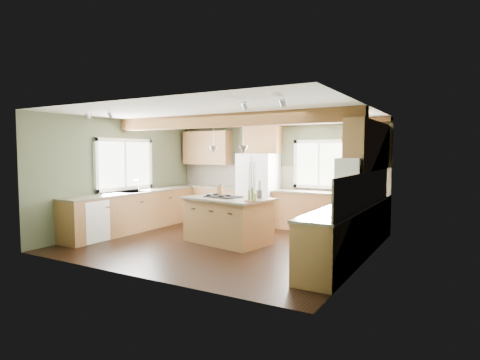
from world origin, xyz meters
The scene contains 37 objects.
floor centered at (0.00, 0.00, 0.00)m, with size 5.60×5.60×0.00m, color black.
ceiling centered at (0.00, 0.00, 2.60)m, with size 5.60×5.60×0.00m, color silver.
wall_back centered at (0.00, 2.50, 1.30)m, with size 5.60×5.60×0.00m, color #4D563D.
wall_left centered at (-2.80, 0.00, 1.30)m, with size 5.00×5.00×0.00m, color #4D563D.
wall_right centered at (2.80, 0.00, 1.30)m, with size 5.00×5.00×0.00m, color #4D563D.
ceiling_beam centered at (0.00, 0.10, 2.47)m, with size 5.55×0.26×0.26m, color #573719.
soffit_trim centered at (0.00, 2.40, 2.54)m, with size 5.55×0.20×0.10m, color #573719.
backsplash_back centered at (0.00, 2.48, 1.21)m, with size 5.58×0.03×0.58m, color brown.
backsplash_right centered at (2.78, 0.05, 1.21)m, with size 0.03×3.70×0.58m, color brown.
base_cab_back_left centered at (-1.79, 2.20, 0.44)m, with size 2.02×0.60×0.88m, color brown.
counter_back_left centered at (-1.79, 2.20, 0.90)m, with size 2.06×0.64×0.04m, color brown.
base_cab_back_right centered at (1.49, 2.20, 0.44)m, with size 2.62×0.60×0.88m, color brown.
counter_back_right centered at (1.49, 2.20, 0.90)m, with size 2.66×0.64×0.04m, color brown.
base_cab_left centered at (-2.50, 0.05, 0.44)m, with size 0.60×3.70×0.88m, color brown.
counter_left centered at (-2.50, 0.05, 0.90)m, with size 0.64×3.74×0.04m, color brown.
base_cab_right centered at (2.50, 0.05, 0.44)m, with size 0.60×3.70×0.88m, color brown.
counter_right centered at (2.50, 0.05, 0.90)m, with size 0.64×3.74×0.04m, color brown.
upper_cab_back_left centered at (-1.99, 2.33, 1.95)m, with size 1.40×0.35×0.90m, color brown.
upper_cab_over_fridge centered at (-0.30, 2.33, 2.15)m, with size 0.96×0.35×0.70m, color brown.
upper_cab_right centered at (2.62, 0.90, 1.95)m, with size 0.35×2.20×0.90m, color brown.
upper_cab_back_corner centered at (2.30, 2.33, 1.95)m, with size 0.90×0.35×0.90m, color brown.
window_left centered at (-2.78, 0.05, 1.55)m, with size 0.04×1.60×1.05m, color white.
window_back centered at (1.15, 2.48, 1.55)m, with size 1.10×0.04×1.00m, color white.
sink centered at (-2.50, 0.05, 0.91)m, with size 0.50×0.65×0.03m, color #262628.
faucet centered at (-2.32, 0.05, 1.05)m, with size 0.02×0.02×0.28m, color #B2B2B7.
dishwasher centered at (-2.49, -1.25, 0.43)m, with size 0.60×0.60×0.84m, color white.
oven centered at (2.49, -1.25, 0.43)m, with size 0.60×0.72×0.84m, color white.
microwave centered at (2.58, -0.05, 1.55)m, with size 0.40×0.70×0.38m, color white.
pendant_left centered at (-0.34, 0.17, 1.88)m, with size 0.18×0.18×0.16m, color #B2B2B7.
pendant_right centered at (0.45, 0.03, 1.88)m, with size 0.18×0.18×0.16m, color #B2B2B7.
refrigerator centered at (-0.30, 2.12, 0.90)m, with size 0.90×0.74×1.80m, color white.
island centered at (0.06, 0.10, 0.44)m, with size 1.61×0.98×0.88m, color brown.
island_top centered at (0.06, 0.10, 0.90)m, with size 1.72×1.09×0.04m, color brown.
cooktop centered at (-0.07, 0.12, 0.93)m, with size 0.70×0.47×0.02m, color black.
knife_block centered at (-0.41, 0.53, 1.01)m, with size 0.11×0.09×0.19m, color brown.
utensil_crock centered at (0.66, 0.31, 1.00)m, with size 0.12×0.12×0.16m, color #3A322F.
bottle_tray centered at (0.75, -0.21, 1.04)m, with size 0.26×0.26×0.24m, color brown, non-canonical shape.
Camera 1 is at (4.29, -6.75, 1.84)m, focal length 30.00 mm.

